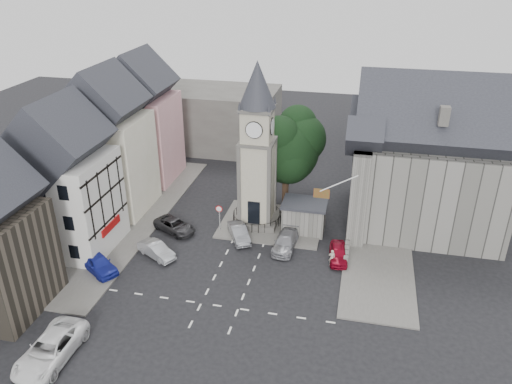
% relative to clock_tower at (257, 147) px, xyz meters
% --- Properties ---
extents(ground, '(120.00, 120.00, 0.00)m').
position_rel_clock_tower_xyz_m(ground, '(0.00, -7.99, -8.12)').
color(ground, black).
rests_on(ground, ground).
extents(pavement_west, '(6.00, 30.00, 0.14)m').
position_rel_clock_tower_xyz_m(pavement_west, '(-12.50, -1.99, -8.05)').
color(pavement_west, '#595651').
rests_on(pavement_west, ground).
extents(pavement_east, '(6.00, 26.00, 0.14)m').
position_rel_clock_tower_xyz_m(pavement_east, '(12.00, 0.01, -8.05)').
color(pavement_east, '#595651').
rests_on(pavement_east, ground).
extents(central_island, '(10.00, 8.00, 0.16)m').
position_rel_clock_tower_xyz_m(central_island, '(1.50, 0.01, -8.04)').
color(central_island, '#595651').
rests_on(central_island, ground).
extents(road_markings, '(20.00, 8.00, 0.01)m').
position_rel_clock_tower_xyz_m(road_markings, '(0.00, -13.49, -8.12)').
color(road_markings, silver).
rests_on(road_markings, ground).
extents(clock_tower, '(4.86, 4.86, 16.25)m').
position_rel_clock_tower_xyz_m(clock_tower, '(0.00, 0.00, 0.00)').
color(clock_tower, '#4C4944').
rests_on(clock_tower, ground).
extents(stone_shelter, '(4.30, 3.30, 3.08)m').
position_rel_clock_tower_xyz_m(stone_shelter, '(4.80, -0.49, -6.57)').
color(stone_shelter, '#5F5D57').
rests_on(stone_shelter, ground).
extents(town_tree, '(7.20, 7.20, 10.80)m').
position_rel_clock_tower_xyz_m(town_tree, '(2.00, 5.01, -1.15)').
color(town_tree, black).
rests_on(town_tree, ground).
extents(warning_sign_post, '(0.70, 0.19, 2.85)m').
position_rel_clock_tower_xyz_m(warning_sign_post, '(-3.20, -2.56, -6.09)').
color(warning_sign_post, black).
rests_on(warning_sign_post, ground).
extents(terrace_pink, '(8.10, 7.60, 12.80)m').
position_rel_clock_tower_xyz_m(terrace_pink, '(-15.50, 8.01, -1.54)').
color(terrace_pink, pink).
rests_on(terrace_pink, ground).
extents(terrace_cream, '(8.10, 7.60, 12.80)m').
position_rel_clock_tower_xyz_m(terrace_cream, '(-15.50, 0.01, -1.54)').
color(terrace_cream, beige).
rests_on(terrace_cream, ground).
extents(terrace_tudor, '(8.10, 7.60, 12.00)m').
position_rel_clock_tower_xyz_m(terrace_tudor, '(-15.50, -7.99, -1.93)').
color(terrace_tudor, silver).
rests_on(terrace_tudor, ground).
extents(backdrop_west, '(20.00, 10.00, 8.00)m').
position_rel_clock_tower_xyz_m(backdrop_west, '(-12.00, 20.01, -4.12)').
color(backdrop_west, '#4C4944').
rests_on(backdrop_west, ground).
extents(east_building, '(14.40, 11.40, 12.60)m').
position_rel_clock_tower_xyz_m(east_building, '(15.59, 3.01, -1.86)').
color(east_building, '#5F5D57').
rests_on(east_building, ground).
extents(east_boundary_wall, '(0.40, 16.00, 0.90)m').
position_rel_clock_tower_xyz_m(east_boundary_wall, '(9.20, 2.01, -7.67)').
color(east_boundary_wall, '#5F5D57').
rests_on(east_boundary_wall, ground).
extents(flagpole, '(3.68, 0.10, 2.74)m').
position_rel_clock_tower_xyz_m(flagpole, '(8.00, -3.99, -1.12)').
color(flagpole, white).
rests_on(flagpole, ground).
extents(car_west_blue, '(4.76, 3.97, 1.53)m').
position_rel_clock_tower_xyz_m(car_west_blue, '(-11.50, -11.21, -7.35)').
color(car_west_blue, '#1B2598').
rests_on(car_west_blue, ground).
extents(car_west_silver, '(4.18, 3.15, 1.32)m').
position_rel_clock_tower_xyz_m(car_west_silver, '(-7.50, -8.03, -7.46)').
color(car_west_silver, '#ABAEB3').
rests_on(car_west_silver, ground).
extents(car_west_grey, '(4.97, 3.90, 1.25)m').
position_rel_clock_tower_xyz_m(car_west_grey, '(-7.50, -3.48, -7.49)').
color(car_west_grey, '#29292B').
rests_on(car_west_grey, ground).
extents(car_island_silver, '(3.20, 4.28, 1.35)m').
position_rel_clock_tower_xyz_m(car_island_silver, '(-1.00, -3.52, -7.45)').
color(car_island_silver, gray).
rests_on(car_island_silver, ground).
extents(car_island_east, '(2.14, 4.73, 1.35)m').
position_rel_clock_tower_xyz_m(car_island_east, '(3.59, -4.13, -7.45)').
color(car_island_east, gray).
rests_on(car_island_east, ground).
extents(car_east_red, '(1.95, 4.00, 1.31)m').
position_rel_clock_tower_xyz_m(car_east_red, '(8.50, -4.99, -7.46)').
color(car_east_red, maroon).
rests_on(car_east_red, ground).
extents(van_sw_white, '(2.86, 6.05, 1.67)m').
position_rel_clock_tower_xyz_m(van_sw_white, '(-9.50, -21.27, -7.28)').
color(van_sw_white, white).
rests_on(van_sw_white, ground).
extents(pedestrian, '(0.62, 0.46, 1.56)m').
position_rel_clock_tower_xyz_m(pedestrian, '(8.00, -5.99, -7.34)').
color(pedestrian, '#BAAB9A').
rests_on(pedestrian, ground).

